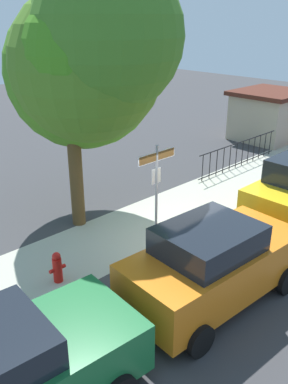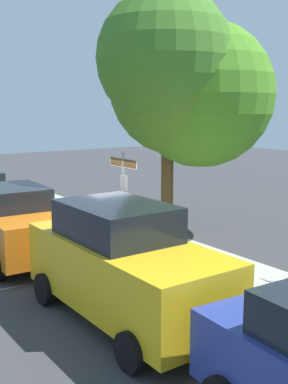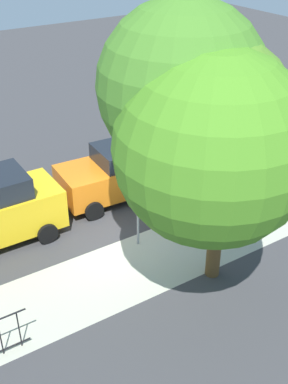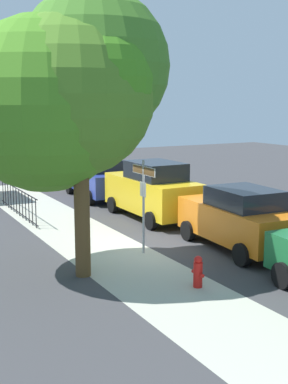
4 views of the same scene
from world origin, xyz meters
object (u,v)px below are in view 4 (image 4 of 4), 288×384
at_px(street_sign, 144,189).
at_px(fire_hydrant, 198,272).
at_px(car_yellow, 152,190).
at_px(car_blue, 98,178).
at_px(shade_tree, 70,89).
at_px(car_orange, 239,218).
at_px(car_red, 72,164).

height_order(street_sign, fire_hydrant, street_sign).
relative_size(car_yellow, fire_hydrant, 5.89).
height_order(car_blue, fire_hydrant, car_blue).
bearing_deg(shade_tree, car_orange, -98.06).
bearing_deg(street_sign, car_blue, -15.03).
bearing_deg(car_blue, shade_tree, 156.30).
bearing_deg(fire_hydrant, car_yellow, -21.18).
height_order(street_sign, car_orange, street_sign).
relative_size(car_red, fire_hydrant, 5.61).
xyz_separation_m(car_yellow, car_red, (9.60, -0.38, -0.07)).
relative_size(car_orange, car_blue, 0.95).
bearing_deg(car_blue, fire_hydrant, 171.46).
distance_m(street_sign, shade_tree, 3.62).
distance_m(car_orange, car_blue, 9.61).
height_order(car_yellow, car_red, car_yellow).
distance_m(street_sign, car_yellow, 4.58).
relative_size(shade_tree, car_orange, 1.70).
distance_m(car_yellow, fire_hydrant, 7.38).
xyz_separation_m(car_orange, car_yellow, (4.80, 0.27, 0.13)).
bearing_deg(street_sign, car_orange, -110.53).
xyz_separation_m(shade_tree, fire_hydrant, (-2.76, -2.08, -4.32)).
distance_m(street_sign, car_blue, 8.94).
relative_size(car_yellow, car_red, 1.05).
distance_m(car_yellow, car_blue, 4.81).
bearing_deg(car_orange, car_blue, 5.69).
height_order(car_orange, car_red, car_red).
height_order(street_sign, shade_tree, shade_tree).
bearing_deg(street_sign, fire_hydrant, 176.31).
bearing_deg(car_blue, car_red, -2.79).
relative_size(car_orange, car_yellow, 0.94).
bearing_deg(car_blue, car_orange, -173.90).
bearing_deg(fire_hydrant, car_orange, -54.92).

